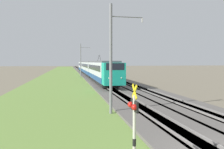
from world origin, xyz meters
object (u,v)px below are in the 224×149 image
(catenary_mast_mid, at_px, (81,60))
(crossing_signal_near, at_px, (134,122))
(passenger_train, at_px, (90,68))
(catenary_mast_near, at_px, (112,58))

(catenary_mast_mid, bearing_deg, crossing_signal_near, 178.73)
(passenger_train, relative_size, catenary_mast_mid, 7.41)
(crossing_signal_near, distance_m, catenary_mast_mid, 47.10)
(passenger_train, bearing_deg, catenary_mast_mid, -36.16)
(catenary_mast_near, xyz_separation_m, catenary_mast_mid, (38.11, 0.00, 0.09))
(crossing_signal_near, xyz_separation_m, catenary_mast_near, (8.92, -1.05, 2.26))
(crossing_signal_near, height_order, catenary_mast_near, catenary_mast_near)
(passenger_train, height_order, crossing_signal_near, passenger_train)
(catenary_mast_near, bearing_deg, crossing_signal_near, 173.31)
(passenger_train, xyz_separation_m, catenary_mast_mid, (-3.50, 2.56, 1.88))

